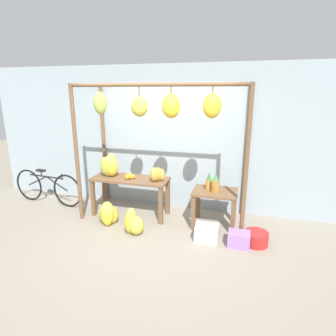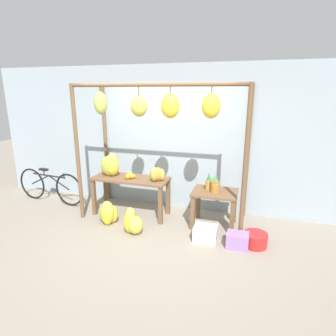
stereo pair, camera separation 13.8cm
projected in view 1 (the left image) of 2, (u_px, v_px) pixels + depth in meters
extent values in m
plane|color=gray|center=(149.00, 238.00, 4.57)|extent=(20.00, 20.00, 0.00)
cube|color=#99A8B2|center=(172.00, 139.00, 5.53)|extent=(8.00, 0.08, 2.80)
cylinder|color=brown|center=(77.00, 155.00, 4.94)|extent=(0.07, 0.07, 2.43)
cylinder|color=brown|center=(246.00, 167.00, 4.19)|extent=(0.07, 0.07, 2.43)
cylinder|color=brown|center=(104.00, 145.00, 5.87)|extent=(0.07, 0.07, 2.43)
cylinder|color=brown|center=(247.00, 153.00, 5.11)|extent=(0.07, 0.07, 2.43)
cylinder|color=brown|center=(153.00, 85.00, 4.25)|extent=(2.89, 0.06, 0.06)
cylinder|color=brown|center=(99.00, 89.00, 4.51)|extent=(0.02, 0.02, 0.07)
ellipsoid|color=#9EB247|center=(100.00, 103.00, 4.57)|extent=(0.22, 0.20, 0.37)
cylinder|color=brown|center=(139.00, 91.00, 4.34)|extent=(0.02, 0.02, 0.14)
ellipsoid|color=gold|center=(139.00, 107.00, 4.40)|extent=(0.27, 0.24, 0.32)
cylinder|color=brown|center=(171.00, 90.00, 4.20)|extent=(0.02, 0.02, 0.10)
ellipsoid|color=yellow|center=(171.00, 106.00, 4.26)|extent=(0.29, 0.26, 0.37)
cylinder|color=brown|center=(213.00, 90.00, 4.04)|extent=(0.02, 0.02, 0.09)
ellipsoid|color=yellow|center=(212.00, 106.00, 4.10)|extent=(0.27, 0.25, 0.37)
cube|color=brown|center=(130.00, 179.00, 5.25)|extent=(1.44, 0.56, 0.04)
cube|color=brown|center=(93.00, 198.00, 5.31)|extent=(0.07, 0.07, 0.69)
cube|color=brown|center=(161.00, 206.00, 4.96)|extent=(0.07, 0.07, 0.69)
cube|color=brown|center=(105.00, 190.00, 5.73)|extent=(0.07, 0.07, 0.69)
cube|color=brown|center=(168.00, 197.00, 5.38)|extent=(0.07, 0.07, 0.69)
cube|color=brown|center=(215.00, 192.00, 4.84)|extent=(0.76, 0.59, 0.04)
cube|color=brown|center=(193.00, 213.00, 4.78)|extent=(0.07, 0.07, 0.60)
cube|color=brown|center=(233.00, 217.00, 4.61)|extent=(0.07, 0.07, 0.60)
cube|color=brown|center=(198.00, 202.00, 5.24)|extent=(0.07, 0.07, 0.60)
cube|color=brown|center=(234.00, 206.00, 5.07)|extent=(0.07, 0.07, 0.60)
ellipsoid|color=gold|center=(112.00, 167.00, 5.31)|extent=(0.29, 0.31, 0.35)
ellipsoid|color=#9EB247|center=(111.00, 164.00, 5.40)|extent=(0.33, 0.33, 0.43)
ellipsoid|color=#9EB247|center=(106.00, 166.00, 5.35)|extent=(0.30, 0.28, 0.37)
ellipsoid|color=gold|center=(108.00, 166.00, 5.30)|extent=(0.21, 0.19, 0.39)
sphere|color=orange|center=(127.00, 177.00, 5.14)|extent=(0.09, 0.09, 0.09)
sphere|color=orange|center=(128.00, 176.00, 5.24)|extent=(0.08, 0.08, 0.08)
sphere|color=orange|center=(133.00, 177.00, 5.18)|extent=(0.08, 0.08, 0.08)
sphere|color=orange|center=(130.00, 175.00, 5.26)|extent=(0.09, 0.09, 0.09)
sphere|color=orange|center=(130.00, 175.00, 5.27)|extent=(0.08, 0.08, 0.08)
sphere|color=orange|center=(127.00, 177.00, 5.19)|extent=(0.08, 0.08, 0.08)
sphere|color=orange|center=(129.00, 176.00, 5.22)|extent=(0.08, 0.08, 0.08)
sphere|color=orange|center=(131.00, 177.00, 5.17)|extent=(0.09, 0.09, 0.09)
cylinder|color=#A3702D|center=(215.00, 187.00, 4.79)|extent=(0.12, 0.12, 0.17)
cone|color=#428442|center=(215.00, 179.00, 4.75)|extent=(0.09, 0.09, 0.12)
cylinder|color=#B27F38|center=(209.00, 185.00, 4.88)|extent=(0.11, 0.11, 0.18)
cone|color=#337538|center=(209.00, 176.00, 4.84)|extent=(0.08, 0.08, 0.14)
cylinder|color=olive|center=(215.00, 186.00, 4.78)|extent=(0.14, 0.14, 0.20)
cone|color=#428442|center=(215.00, 178.00, 4.74)|extent=(0.10, 0.10, 0.09)
cylinder|color=olive|center=(216.00, 186.00, 4.79)|extent=(0.13, 0.13, 0.18)
cone|color=#428442|center=(216.00, 178.00, 4.75)|extent=(0.09, 0.09, 0.12)
cylinder|color=#A3702D|center=(215.00, 188.00, 4.77)|extent=(0.15, 0.15, 0.15)
cone|color=#428442|center=(216.00, 180.00, 4.73)|extent=(0.10, 0.10, 0.12)
ellipsoid|color=gold|center=(108.00, 213.00, 4.96)|extent=(0.35, 0.34, 0.44)
ellipsoid|color=gold|center=(112.00, 215.00, 5.02)|extent=(0.22, 0.20, 0.33)
ellipsoid|color=#9EB247|center=(107.00, 214.00, 5.04)|extent=(0.38, 0.37, 0.35)
ellipsoid|color=#9EB247|center=(106.00, 215.00, 4.96)|extent=(0.26, 0.24, 0.39)
ellipsoid|color=yellow|center=(107.00, 216.00, 4.93)|extent=(0.28, 0.27, 0.37)
ellipsoid|color=gold|center=(136.00, 226.00, 4.65)|extent=(0.36, 0.37, 0.31)
ellipsoid|color=#9EB247|center=(131.00, 220.00, 4.70)|extent=(0.25, 0.26, 0.44)
ellipsoid|color=gold|center=(131.00, 223.00, 4.66)|extent=(0.26, 0.24, 0.38)
cube|color=silver|center=(207.00, 233.00, 4.47)|extent=(0.36, 0.29, 0.25)
cylinder|color=#AD2323|center=(256.00, 238.00, 4.35)|extent=(0.37, 0.37, 0.21)
torus|color=black|center=(29.00, 185.00, 6.06)|extent=(0.69, 0.10, 0.69)
torus|color=black|center=(67.00, 191.00, 5.71)|extent=(0.69, 0.10, 0.69)
cylinder|color=black|center=(46.00, 177.00, 5.82)|extent=(0.87, 0.12, 0.03)
cylinder|color=black|center=(38.00, 181.00, 5.94)|extent=(0.52, 0.08, 0.27)
cylinder|color=black|center=(57.00, 184.00, 5.76)|extent=(0.52, 0.08, 0.27)
cylinder|color=black|center=(41.00, 174.00, 5.85)|extent=(0.02, 0.02, 0.10)
cube|color=black|center=(41.00, 170.00, 5.83)|extent=(0.21, 0.10, 0.04)
cylinder|color=black|center=(62.00, 176.00, 5.66)|extent=(0.02, 0.02, 0.10)
ellipsoid|color=#B2993D|center=(154.00, 175.00, 5.01)|extent=(0.18, 0.20, 0.26)
ellipsoid|color=gold|center=(158.00, 174.00, 5.04)|extent=(0.18, 0.20, 0.25)
ellipsoid|color=#B2993D|center=(162.00, 175.00, 5.05)|extent=(0.18, 0.18, 0.23)
cube|color=#9970B7|center=(239.00, 239.00, 4.31)|extent=(0.33, 0.26, 0.22)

